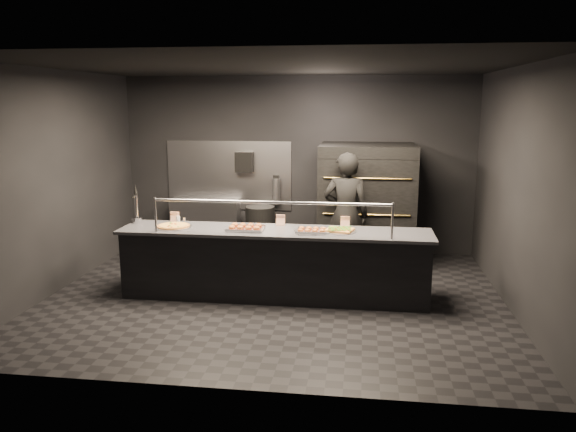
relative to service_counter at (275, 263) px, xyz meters
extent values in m
plane|color=black|center=(0.00, 0.00, -0.46)|extent=(6.00, 6.00, 0.00)
plane|color=black|center=(0.00, 0.00, 2.54)|extent=(6.00, 6.00, 0.00)
cube|color=black|center=(0.00, 2.50, 1.04)|extent=(6.00, 0.04, 3.00)
cube|color=black|center=(0.00, -2.50, 1.04)|extent=(6.00, 0.04, 3.00)
cube|color=black|center=(-3.00, 0.00, 1.04)|extent=(0.04, 5.00, 3.00)
cube|color=black|center=(3.00, 0.00, 1.04)|extent=(0.04, 5.00, 3.00)
cube|color=#99999E|center=(-1.20, 2.48, 0.84)|extent=(2.20, 0.02, 1.20)
cube|color=black|center=(0.00, 0.00, -0.02)|extent=(4.00, 0.70, 0.88)
cube|color=#35353A|center=(0.00, 0.00, 0.44)|extent=(4.10, 0.78, 0.04)
cylinder|color=#99999E|center=(-1.50, -0.30, 0.68)|extent=(0.03, 0.03, 0.45)
cylinder|color=#99999E|center=(1.50, -0.30, 0.68)|extent=(0.03, 0.03, 0.45)
cylinder|color=#99999E|center=(0.00, -0.30, 0.88)|extent=(3.00, 0.04, 0.04)
cube|color=black|center=(1.20, 1.90, -0.16)|extent=(1.50, 1.15, 0.60)
cube|color=black|center=(1.20, 1.90, 0.44)|extent=(1.50, 1.20, 0.55)
cube|color=black|center=(1.20, 1.90, 0.99)|extent=(1.50, 1.20, 0.55)
cube|color=black|center=(1.20, 1.90, 1.36)|extent=(1.50, 1.20, 0.18)
cylinder|color=gold|center=(1.20, 1.28, 0.44)|extent=(1.30, 0.02, 0.02)
cylinder|color=gold|center=(1.20, 1.28, 0.99)|extent=(1.30, 0.02, 0.02)
cube|color=#99999E|center=(-1.60, 2.32, -0.01)|extent=(1.20, 0.35, 0.90)
cube|color=black|center=(-0.90, 2.39, 1.09)|extent=(0.30, 0.20, 0.35)
cylinder|color=#B2B2B7|center=(-0.35, 2.40, 0.59)|extent=(0.14, 0.14, 0.45)
cube|color=black|center=(-0.35, 2.40, 0.84)|extent=(0.10, 0.06, 0.06)
cylinder|color=silver|center=(-1.95, 0.17, 0.50)|extent=(0.14, 0.14, 0.08)
cylinder|color=silver|center=(-1.95, 0.17, 0.68)|extent=(0.05, 0.05, 0.36)
cylinder|color=silver|center=(-1.95, 0.09, 0.84)|extent=(0.02, 0.10, 0.02)
cone|color=black|center=(-1.95, 0.17, 0.93)|extent=(0.05, 0.05, 0.14)
cylinder|color=silver|center=(-1.36, -0.03, 0.46)|extent=(0.50, 0.50, 0.01)
cylinder|color=#BC763C|center=(-1.36, -0.03, 0.47)|extent=(0.43, 0.43, 0.02)
cylinder|color=gold|center=(-1.36, -0.03, 0.49)|extent=(0.38, 0.38, 0.01)
cube|color=silver|center=(-0.38, -0.05, 0.47)|extent=(0.49, 0.38, 0.02)
ellipsoid|color=#C8672B|center=(-0.54, -0.13, 0.50)|extent=(0.09, 0.09, 0.06)
ellipsoid|color=#C8672B|center=(-0.54, 0.03, 0.50)|extent=(0.09, 0.09, 0.06)
ellipsoid|color=#C8672B|center=(-0.43, -0.13, 0.50)|extent=(0.09, 0.09, 0.06)
ellipsoid|color=#C8672B|center=(-0.43, 0.03, 0.50)|extent=(0.09, 0.09, 0.06)
ellipsoid|color=#C8672B|center=(-0.32, -0.13, 0.50)|extent=(0.09, 0.09, 0.06)
ellipsoid|color=#C8672B|center=(-0.32, 0.03, 0.50)|extent=(0.09, 0.09, 0.06)
ellipsoid|color=#C8672B|center=(-0.21, -0.13, 0.50)|extent=(0.09, 0.09, 0.06)
ellipsoid|color=#C8672B|center=(-0.21, 0.03, 0.50)|extent=(0.09, 0.09, 0.06)
cube|color=silver|center=(0.50, -0.09, 0.47)|extent=(0.48, 0.41, 0.02)
ellipsoid|color=#C8672B|center=(0.36, -0.15, 0.50)|extent=(0.08, 0.08, 0.05)
ellipsoid|color=#C8672B|center=(0.36, -0.02, 0.50)|extent=(0.08, 0.08, 0.05)
ellipsoid|color=#C8672B|center=(0.45, -0.15, 0.50)|extent=(0.08, 0.08, 0.05)
ellipsoid|color=#C8672B|center=(0.45, -0.02, 0.50)|extent=(0.08, 0.08, 0.05)
ellipsoid|color=#C8672B|center=(0.55, -0.15, 0.50)|extent=(0.08, 0.08, 0.05)
ellipsoid|color=#C8672B|center=(0.55, -0.02, 0.50)|extent=(0.08, 0.08, 0.05)
ellipsoid|color=#C8672B|center=(0.64, -0.15, 0.50)|extent=(0.08, 0.08, 0.05)
ellipsoid|color=#C8672B|center=(0.64, -0.02, 0.50)|extent=(0.08, 0.08, 0.05)
cylinder|color=silver|center=(0.85, 0.01, 0.46)|extent=(0.42, 0.42, 0.01)
cube|color=#BC763C|center=(0.85, 0.01, 0.48)|extent=(0.40, 0.37, 0.02)
cube|color=gold|center=(0.85, 0.01, 0.49)|extent=(0.38, 0.35, 0.01)
cube|color=#419223|center=(0.85, 0.01, 0.50)|extent=(0.36, 0.33, 0.01)
cylinder|color=silver|center=(-1.40, 0.28, 0.50)|extent=(0.05, 0.05, 0.09)
cylinder|color=silver|center=(-1.31, 0.28, 0.49)|extent=(0.04, 0.04, 0.07)
cube|color=white|center=(-1.44, 0.28, 0.53)|extent=(0.12, 0.04, 0.15)
cube|color=white|center=(0.04, 0.28, 0.53)|extent=(0.12, 0.04, 0.15)
cube|color=white|center=(0.91, 0.28, 0.53)|extent=(0.12, 0.04, 0.15)
cylinder|color=black|center=(-0.58, 2.08, -0.05)|extent=(0.50, 0.50, 0.83)
imported|color=black|center=(0.89, 1.12, 0.46)|extent=(0.68, 0.46, 1.85)
camera|label=1|loc=(1.13, -7.07, 2.10)|focal=35.00mm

